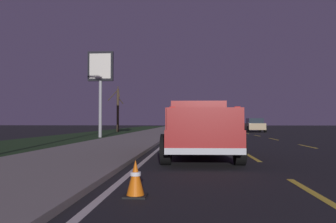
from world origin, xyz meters
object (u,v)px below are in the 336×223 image
object	(u,v)px
sedan_tan	(254,125)
gas_price_sign	(100,73)
sedan_green	(192,125)
pickup_truck	(198,130)
traffic_cone_near	(135,179)
bare_tree_far	(118,109)

from	to	relation	value
sedan_tan	gas_price_sign	xyz separation A→B (m)	(-13.68, 13.85, 4.00)
sedan_green	pickup_truck	bearing A→B (deg)	-179.72
sedan_tan	gas_price_sign	size ratio (longest dim) A/B	0.69
pickup_truck	sedan_green	size ratio (longest dim) A/B	1.23
pickup_truck	gas_price_sign	size ratio (longest dim) A/B	0.86
traffic_cone_near	gas_price_sign	bearing A→B (deg)	17.13
pickup_truck	sedan_green	bearing A→B (deg)	0.28
sedan_tan	bare_tree_far	distance (m)	15.70
traffic_cone_near	bare_tree_far	bearing A→B (deg)	13.10
sedan_tan	traffic_cone_near	size ratio (longest dim) A/B	7.66
sedan_tan	gas_price_sign	bearing A→B (deg)	134.65
sedan_green	sedan_tan	world-z (taller)	same
sedan_green	bare_tree_far	size ratio (longest dim) A/B	0.84
gas_price_sign	pickup_truck	bearing A→B (deg)	-151.75
pickup_truck	gas_price_sign	xyz separation A→B (m)	(12.99, 6.98, 3.87)
bare_tree_far	traffic_cone_near	bearing A→B (deg)	-166.90
pickup_truck	gas_price_sign	bearing A→B (deg)	28.25
sedan_green	traffic_cone_near	size ratio (longest dim) A/B	7.66
sedan_tan	bare_tree_far	size ratio (longest dim) A/B	0.84
sedan_tan	pickup_truck	bearing A→B (deg)	165.55
pickup_truck	sedan_green	xyz separation A→B (m)	(30.81, 0.15, -0.13)
sedan_green	sedan_tan	distance (m)	8.16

